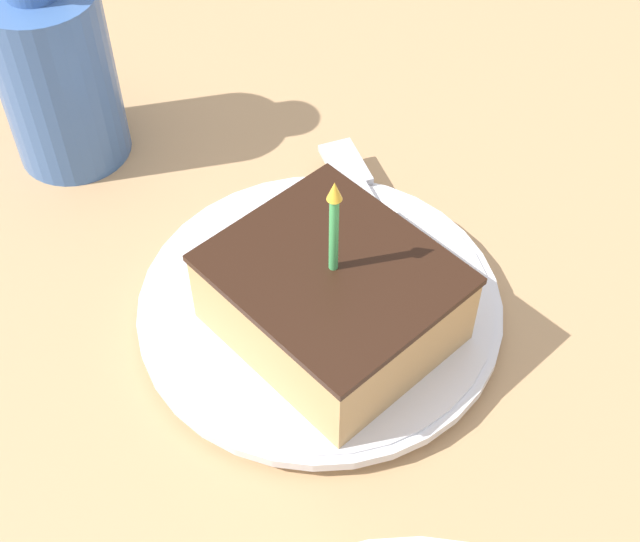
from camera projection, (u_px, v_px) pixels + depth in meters
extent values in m
cube|color=tan|center=(294.00, 340.00, 0.57)|extent=(2.40, 2.40, 0.04)
cylinder|color=silver|center=(320.00, 308.00, 0.55)|extent=(0.21, 0.21, 0.02)
cylinder|color=silver|center=(320.00, 305.00, 0.55)|extent=(0.22, 0.22, 0.01)
cube|color=tan|center=(333.00, 300.00, 0.51)|extent=(0.11, 0.12, 0.05)
cube|color=black|center=(333.00, 270.00, 0.49)|extent=(0.11, 0.13, 0.00)
cylinder|color=#4CBF66|center=(334.00, 234.00, 0.47)|extent=(0.01, 0.01, 0.05)
cone|color=yellow|center=(335.00, 191.00, 0.44)|extent=(0.01, 0.01, 0.01)
cube|color=silver|center=(398.00, 258.00, 0.56)|extent=(0.07, 0.13, 0.00)
cube|color=silver|center=(345.00, 164.00, 0.62)|extent=(0.04, 0.05, 0.00)
cylinder|color=#3F66A5|center=(57.00, 77.00, 0.61)|extent=(0.08, 0.08, 0.13)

